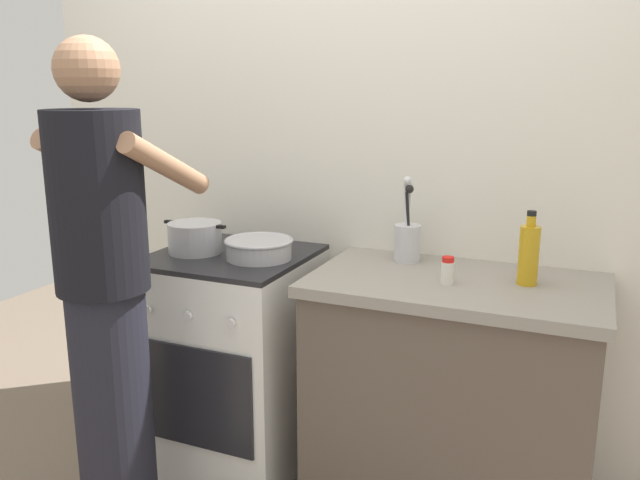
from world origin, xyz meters
TOP-DOWN VIEW (x-y plane):
  - back_wall at (0.20, 0.50)m, footprint 3.20×0.10m
  - countertop at (0.55, 0.15)m, footprint 1.00×0.60m
  - stove_range at (-0.35, 0.15)m, footprint 0.60×0.62m
  - pot at (-0.49, 0.11)m, footprint 0.28×0.21m
  - mixing_bowl at (-0.21, 0.13)m, footprint 0.27×0.27m
  - utensil_crock at (0.32, 0.32)m, footprint 0.10×0.10m
  - spice_bottle at (0.53, 0.09)m, footprint 0.04×0.04m
  - oil_bottle at (0.78, 0.19)m, footprint 0.07×0.07m
  - person at (-0.49, -0.41)m, footprint 0.41×0.50m

SIDE VIEW (x-z plane):
  - stove_range at x=-0.35m, z-range 0.00..0.90m
  - countertop at x=0.55m, z-range 0.00..0.90m
  - person at x=-0.49m, z-range 0.01..1.71m
  - mixing_bowl at x=-0.21m, z-range 0.90..0.98m
  - spice_bottle at x=0.53m, z-range 0.90..0.99m
  - pot at x=-0.49m, z-range 0.90..1.02m
  - utensil_crock at x=0.32m, z-range 0.83..1.15m
  - oil_bottle at x=0.78m, z-range 0.88..1.13m
  - back_wall at x=0.20m, z-range 0.00..2.50m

